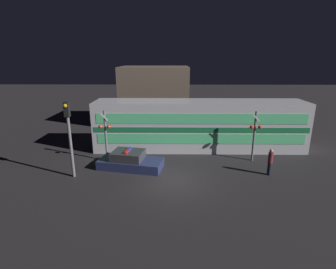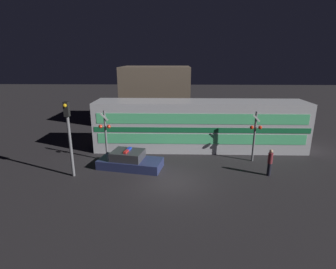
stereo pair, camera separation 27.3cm
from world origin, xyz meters
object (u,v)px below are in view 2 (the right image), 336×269
at_px(police_car, 130,161).
at_px(pedestrian, 270,162).
at_px(crossing_signal_near, 255,134).
at_px(traffic_light_corner, 69,132).
at_px(train, 200,125).

xyz_separation_m(police_car, pedestrian, (9.32, -1.03, 0.43)).
xyz_separation_m(police_car, crossing_signal_near, (8.95, 1.44, 1.65)).
relative_size(pedestrian, traffic_light_corner, 0.37).
height_order(train, police_car, train).
bearing_deg(train, traffic_light_corner, -146.70).
height_order(police_car, traffic_light_corner, traffic_light_corner).
height_order(police_car, crossing_signal_near, crossing_signal_near).
xyz_separation_m(police_car, traffic_light_corner, (-3.45, -1.46, 2.52)).
height_order(police_car, pedestrian, pedestrian).
distance_m(police_car, crossing_signal_near, 9.21).
height_order(pedestrian, traffic_light_corner, traffic_light_corner).
distance_m(police_car, pedestrian, 9.39).
xyz_separation_m(pedestrian, traffic_light_corner, (-12.77, -0.43, 2.08)).
bearing_deg(police_car, pedestrian, 4.87).
distance_m(train, crossing_signal_near, 4.67).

